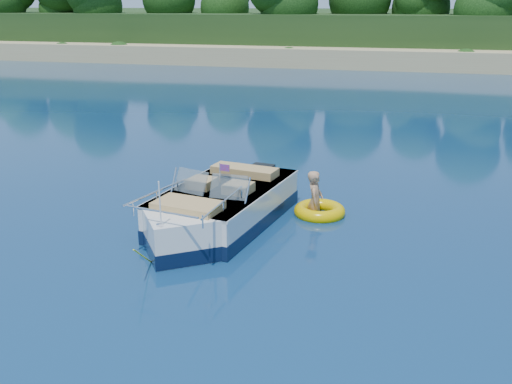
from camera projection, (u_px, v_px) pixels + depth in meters
ground at (270, 246)px, 12.26m from camera, size 160.00×160.00×0.00m
shoreline at (387, 36)px, 70.52m from camera, size 170.00×59.00×6.00m
motorboat at (218, 212)px, 13.14m from camera, size 2.81×6.00×2.01m
tow_tube at (320, 211)px, 14.04m from camera, size 1.59×1.59×0.34m
boy at (315, 215)px, 14.01m from camera, size 0.44×0.88×1.68m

